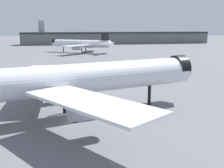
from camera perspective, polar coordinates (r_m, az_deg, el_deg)
The scene contains 5 objects.
ground at distance 50.90m, azimuth -8.18°, elevation -7.78°, with size 900.00×900.00×0.00m, color slate.
airliner_near_gate at distance 52.41m, azimuth -6.73°, elevation 0.98°, with size 53.46×47.67×16.30m.
airliner_far_taxiway at distance 180.51m, azimuth -6.35°, elevation 8.22°, with size 43.26×38.83×13.18m.
terminal_building at distance 269.88m, azimuth 0.79°, elevation 9.46°, with size 178.92×41.17×21.68m.
service_truck_front at distance 85.70m, azimuth -10.27°, elevation 1.30°, with size 5.87×4.91×3.00m.
Camera 1 is at (3.49, -47.85, 16.99)m, focal length 44.63 mm.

